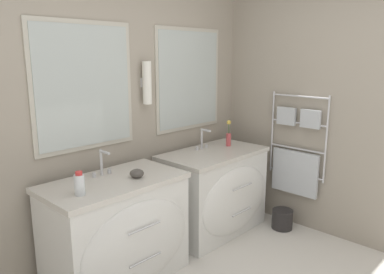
{
  "coord_description": "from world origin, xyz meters",
  "views": [
    {
      "loc": [
        -1.74,
        -0.93,
        1.76
      ],
      "look_at": [
        0.51,
        1.21,
        1.08
      ],
      "focal_mm": 35.0,
      "sensor_mm": 36.0,
      "label": 1
    }
  ],
  "objects_px": {
    "flower_vase": "(229,136)",
    "amenity_bowl": "(137,173)",
    "vanity_left": "(119,231)",
    "toiletry_bottle": "(80,184)",
    "vanity_right": "(216,192)",
    "waste_bin": "(282,219)"
  },
  "relations": [
    {
      "from": "flower_vase",
      "to": "amenity_bowl",
      "type": "bearing_deg",
      "value": -174.5
    },
    {
      "from": "vanity_left",
      "to": "toiletry_bottle",
      "type": "height_order",
      "value": "toiletry_bottle"
    },
    {
      "from": "vanity_right",
      "to": "waste_bin",
      "type": "relative_size",
      "value": 5.01
    },
    {
      "from": "toiletry_bottle",
      "to": "amenity_bowl",
      "type": "relative_size",
      "value": 1.5
    },
    {
      "from": "vanity_left",
      "to": "waste_bin",
      "type": "xyz_separation_m",
      "value": [
        1.7,
        -0.47,
        -0.31
      ]
    },
    {
      "from": "amenity_bowl",
      "to": "waste_bin",
      "type": "distance_m",
      "value": 1.77
    },
    {
      "from": "vanity_left",
      "to": "flower_vase",
      "type": "height_order",
      "value": "flower_vase"
    },
    {
      "from": "flower_vase",
      "to": "waste_bin",
      "type": "height_order",
      "value": "flower_vase"
    },
    {
      "from": "toiletry_bottle",
      "to": "waste_bin",
      "type": "distance_m",
      "value": 2.23
    },
    {
      "from": "vanity_left",
      "to": "amenity_bowl",
      "type": "distance_m",
      "value": 0.47
    },
    {
      "from": "vanity_left",
      "to": "vanity_right",
      "type": "distance_m",
      "value": 1.18
    },
    {
      "from": "vanity_right",
      "to": "toiletry_bottle",
      "type": "xyz_separation_m",
      "value": [
        -1.52,
        -0.06,
        0.49
      ]
    },
    {
      "from": "amenity_bowl",
      "to": "flower_vase",
      "type": "xyz_separation_m",
      "value": [
        1.31,
        0.13,
        0.07
      ]
    },
    {
      "from": "vanity_left",
      "to": "waste_bin",
      "type": "relative_size",
      "value": 5.01
    },
    {
      "from": "vanity_right",
      "to": "amenity_bowl",
      "type": "bearing_deg",
      "value": -177.31
    },
    {
      "from": "toiletry_bottle",
      "to": "waste_bin",
      "type": "xyz_separation_m",
      "value": [
        2.04,
        -0.41,
        -0.8
      ]
    },
    {
      "from": "vanity_right",
      "to": "vanity_left",
      "type": "bearing_deg",
      "value": 180.0
    },
    {
      "from": "vanity_right",
      "to": "toiletry_bottle",
      "type": "height_order",
      "value": "toiletry_bottle"
    },
    {
      "from": "toiletry_bottle",
      "to": "flower_vase",
      "type": "bearing_deg",
      "value": 4.39
    },
    {
      "from": "vanity_right",
      "to": "toiletry_bottle",
      "type": "bearing_deg",
      "value": -177.71
    },
    {
      "from": "vanity_left",
      "to": "vanity_right",
      "type": "relative_size",
      "value": 1.0
    },
    {
      "from": "toiletry_bottle",
      "to": "vanity_right",
      "type": "bearing_deg",
      "value": 2.29
    }
  ]
}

